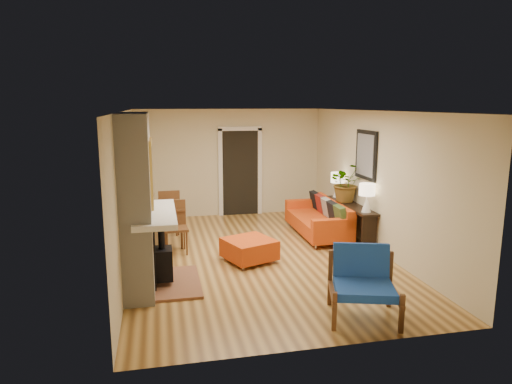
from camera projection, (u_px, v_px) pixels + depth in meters
room_shell at (259, 168)px, 10.70m from camera, size 6.50×6.50×6.50m
fireplace at (140, 207)px, 6.68m from camera, size 1.09×1.68×2.60m
sofa at (321, 219)px, 9.57m from camera, size 0.87×2.01×0.79m
ottoman at (249, 249)px, 7.98m from camera, size 1.01×1.01×0.40m
blue_chair at (363, 279)px, 5.94m from camera, size 1.06×1.05×0.90m
dining_table at (168, 212)px, 8.95m from camera, size 0.83×1.81×0.96m
console_table at (351, 211)px, 9.24m from camera, size 0.34×1.85×0.72m
lamp_near at (367, 194)px, 8.49m from camera, size 0.30×0.30×0.54m
lamp_far at (338, 182)px, 9.86m from camera, size 0.30×0.30×0.54m
houseplant at (346, 182)px, 9.38m from camera, size 0.76×0.67×0.81m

